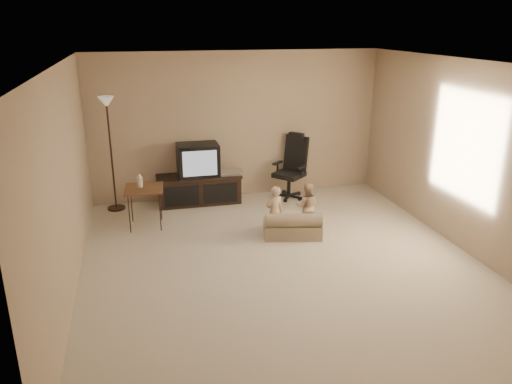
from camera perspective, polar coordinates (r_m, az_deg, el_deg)
The scene contains 9 objects.
floor at distance 6.51m, azimuth 2.92°, elevation -8.02°, with size 5.50×5.50×0.00m, color beige.
room_shell at distance 5.98m, azimuth 3.17°, elevation 5.07°, with size 5.50×5.50×5.50m.
tv_stand at distance 8.49m, azimuth -6.51°, elevation 1.52°, with size 1.43×0.53×1.02m.
office_chair at distance 8.73m, azimuth 4.05°, elevation 1.97°, with size 0.73×0.73×1.13m.
side_table at distance 7.58m, azimuth -12.71°, elevation 0.35°, with size 0.59×0.59×0.83m.
floor_lamp at distance 8.23m, azimuth -16.47°, elevation 6.96°, with size 0.29×0.29×1.85m.
child_sofa at distance 7.18m, azimuth 4.21°, elevation -3.96°, with size 0.89×0.62×0.40m.
toddler_left at distance 7.09m, azimuth 2.13°, elevation -2.30°, with size 0.28×0.20×0.76m, color tan.
toddler_right at distance 7.41m, azimuth 5.82°, elevation -1.62°, with size 0.35×0.19×0.72m, color tan.
Camera 1 is at (-1.69, -5.55, 2.95)m, focal length 35.00 mm.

